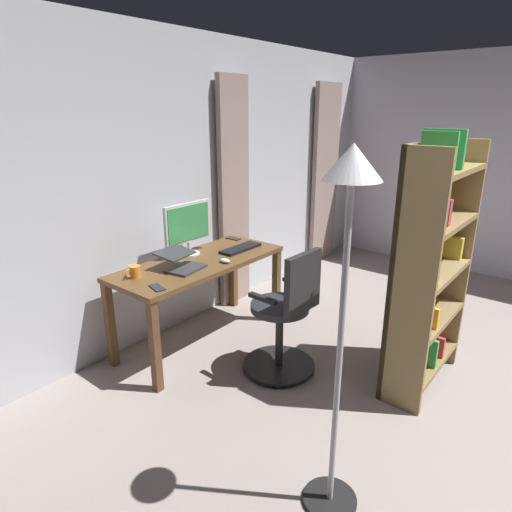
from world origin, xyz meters
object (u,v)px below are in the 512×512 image
(computer_mouse, at_px, (225,261))
(floor_lamp, at_px, (347,250))
(cell_phone_by_monitor, at_px, (157,288))
(bookshelf, at_px, (425,269))
(cell_phone_face_up, at_px, (233,239))
(mug_tea, at_px, (134,272))
(laptop, at_px, (182,263))
(office_chair, at_px, (286,317))
(computer_monitor, at_px, (188,225))
(desk, at_px, (200,272))
(computer_keyboard, at_px, (241,248))

(computer_mouse, distance_m, floor_lamp, 1.86)
(cell_phone_by_monitor, height_order, bookshelf, bookshelf)
(cell_phone_face_up, xyz_separation_m, mug_tea, (1.23, 0.11, 0.04))
(laptop, xyz_separation_m, mug_tea, (0.35, -0.13, -0.01))
(office_chair, xyz_separation_m, floor_lamp, (0.83, 0.87, 0.90))
(computer_monitor, xyz_separation_m, bookshelf, (-0.51, 1.84, -0.12))
(cell_phone_face_up, bearing_deg, laptop, 11.28)
(cell_phone_by_monitor, bearing_deg, floor_lamp, 97.93)
(computer_mouse, bearing_deg, cell_phone_face_up, -144.00)
(desk, distance_m, mug_tea, 0.60)
(computer_keyboard, distance_m, mug_tea, 1.03)
(office_chair, distance_m, floor_lamp, 1.50)
(desk, distance_m, computer_keyboard, 0.46)
(office_chair, bearing_deg, mug_tea, 125.44)
(office_chair, bearing_deg, cell_phone_face_up, 62.42)
(cell_phone_by_monitor, distance_m, bookshelf, 1.88)
(laptop, bearing_deg, cell_phone_by_monitor, 13.34)
(desk, distance_m, cell_phone_face_up, 0.69)
(mug_tea, height_order, bookshelf, bookshelf)
(computer_monitor, relative_size, bookshelf, 0.27)
(desk, height_order, cell_phone_by_monitor, cell_phone_by_monitor)
(bookshelf, bearing_deg, computer_monitor, -74.50)
(office_chair, xyz_separation_m, computer_mouse, (-0.05, -0.65, 0.29))
(cell_phone_face_up, relative_size, cell_phone_by_monitor, 1.00)
(computer_monitor, bearing_deg, mug_tea, 8.58)
(computer_keyboard, distance_m, computer_mouse, 0.37)
(computer_keyboard, relative_size, floor_lamp, 0.23)
(laptop, relative_size, computer_mouse, 3.52)
(desk, bearing_deg, computer_keyboard, 170.86)
(computer_mouse, xyz_separation_m, bookshelf, (-0.48, 1.45, 0.12))
(laptop, height_order, floor_lamp, floor_lamp)
(desk, xyz_separation_m, computer_keyboard, (-0.44, 0.07, 0.11))
(laptop, xyz_separation_m, bookshelf, (-0.80, 1.61, 0.09))
(desk, height_order, computer_monitor, computer_monitor)
(computer_mouse, height_order, floor_lamp, floor_lamp)
(laptop, height_order, cell_phone_face_up, laptop)
(bookshelf, bearing_deg, cell_phone_by_monitor, -50.90)
(computer_monitor, xyz_separation_m, floor_lamp, (0.85, 1.92, 0.37))
(cell_phone_face_up, xyz_separation_m, bookshelf, (0.08, 1.85, 0.13))
(computer_monitor, relative_size, computer_keyboard, 1.16)
(computer_monitor, height_order, mug_tea, computer_monitor)
(office_chair, height_order, mug_tea, office_chair)
(computer_monitor, height_order, computer_keyboard, computer_monitor)
(desk, bearing_deg, computer_mouse, 114.40)
(computer_mouse, bearing_deg, office_chair, 85.88)
(computer_mouse, distance_m, mug_tea, 0.73)
(office_chair, relative_size, laptop, 2.84)
(mug_tea, bearing_deg, desk, 170.58)
(laptop, relative_size, bookshelf, 0.19)
(computer_keyboard, height_order, laptop, laptop)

